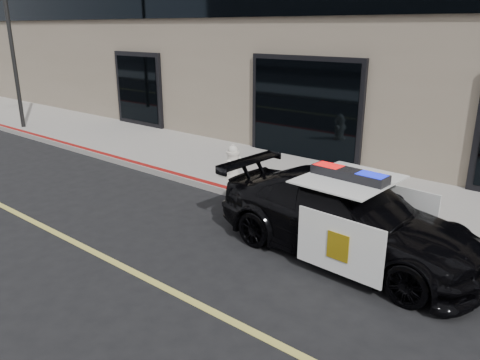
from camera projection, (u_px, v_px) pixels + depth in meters
The scene contains 5 objects.
ground at pixel (119, 265), 7.40m from camera, with size 120.00×120.00×0.00m, color black.
sidewalk_n at pixel (299, 181), 11.22m from camera, with size 60.00×3.50×0.15m, color gray.
police_car at pixel (346, 217), 7.55m from camera, with size 2.32×4.67×1.47m.
fire_hydrant at pixel (233, 162), 11.06m from camera, with size 0.37×0.51×0.82m.
street_light at pixel (10, 48), 16.01m from camera, with size 0.14×1.26×4.96m.
Camera 1 is at (5.69, -3.87, 3.59)m, focal length 35.00 mm.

